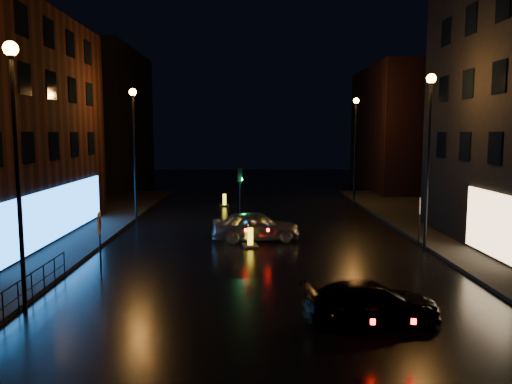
% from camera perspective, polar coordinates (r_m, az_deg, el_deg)
% --- Properties ---
extents(ground, '(120.00, 120.00, 0.00)m').
position_cam_1_polar(ground, '(18.30, 1.39, -11.21)').
color(ground, black).
rests_on(ground, ground).
extents(building_far_left, '(8.00, 16.00, 14.00)m').
position_cam_1_polar(building_far_left, '(54.58, -17.43, 7.89)').
color(building_far_left, black).
rests_on(building_far_left, ground).
extents(building_far_right, '(8.00, 14.00, 12.00)m').
position_cam_1_polar(building_far_right, '(51.84, 16.78, 6.88)').
color(building_far_right, black).
rests_on(building_far_right, ground).
extents(street_lamp_lnear, '(0.44, 0.44, 8.37)m').
position_cam_1_polar(street_lamp_lnear, '(16.93, -25.79, 5.80)').
color(street_lamp_lnear, black).
rests_on(street_lamp_lnear, ground).
extents(street_lamp_lfar, '(0.44, 0.44, 8.37)m').
position_cam_1_polar(street_lamp_lfar, '(32.17, -13.78, 6.43)').
color(street_lamp_lfar, black).
rests_on(street_lamp_lfar, ground).
extents(street_lamp_rnear, '(0.44, 0.44, 8.37)m').
position_cam_1_polar(street_lamp_rnear, '(24.90, 19.16, 6.20)').
color(street_lamp_rnear, black).
rests_on(street_lamp_rnear, ground).
extents(street_lamp_rfar, '(0.44, 0.44, 8.37)m').
position_cam_1_polar(street_lamp_rfar, '(40.31, 11.29, 6.52)').
color(street_lamp_rfar, black).
rests_on(street_lamp_rfar, ground).
extents(traffic_signal, '(1.40, 2.40, 3.45)m').
position_cam_1_polar(traffic_signal, '(31.81, -1.83, -2.54)').
color(traffic_signal, black).
rests_on(traffic_signal, ground).
extents(guard_railing, '(0.05, 6.04, 1.00)m').
position_cam_1_polar(guard_railing, '(18.58, -24.28, -9.16)').
color(guard_railing, black).
rests_on(guard_railing, ground).
extents(silver_hatchback, '(4.71, 2.16, 1.57)m').
position_cam_1_polar(silver_hatchback, '(26.25, -0.02, -3.91)').
color(silver_hatchback, '#B6B9BF').
rests_on(silver_hatchback, ground).
extents(dark_sedan, '(4.34, 2.22, 1.20)m').
position_cam_1_polar(dark_sedan, '(15.71, 13.07, -12.15)').
color(dark_sedan, black).
rests_on(dark_sedan, ground).
extents(bollard_near, '(0.88, 1.18, 0.94)m').
position_cam_1_polar(bollard_near, '(25.02, -0.66, -5.79)').
color(bollard_near, black).
rests_on(bollard_near, ground).
extents(bollard_far, '(0.78, 1.11, 0.93)m').
position_cam_1_polar(bollard_far, '(38.82, -3.62, -1.30)').
color(bollard_far, black).
rests_on(bollard_far, ground).
extents(road_sign_left, '(0.17, 0.62, 2.58)m').
position_cam_1_polar(road_sign_left, '(20.37, -17.44, -4.06)').
color(road_sign_left, black).
rests_on(road_sign_left, ground).
extents(road_sign_right, '(0.22, 0.58, 2.43)m').
position_cam_1_polar(road_sign_right, '(26.28, 18.20, -1.94)').
color(road_sign_right, black).
rests_on(road_sign_right, ground).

